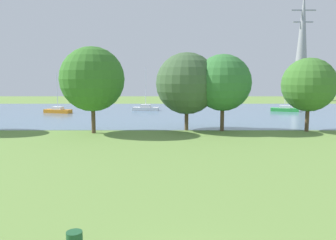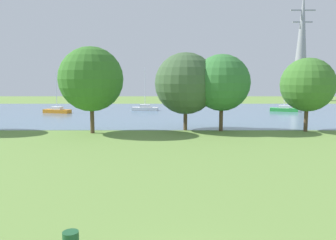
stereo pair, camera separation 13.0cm
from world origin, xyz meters
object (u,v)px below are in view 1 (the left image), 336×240
(tree_mid_shore, at_px, (187,83))
(tree_east_near, at_px, (223,83))
(tree_east_far, at_px, (309,85))
(electricity_pylon, at_px, (302,45))
(sailboat_orange, at_px, (58,110))
(sailboat_green, at_px, (284,109))
(sailboat_white, at_px, (146,108))
(tree_west_near, at_px, (92,79))

(tree_mid_shore, distance_m, tree_east_near, 4.09)
(tree_mid_shore, bearing_deg, tree_east_far, -3.65)
(electricity_pylon, bearing_deg, tree_east_near, -118.94)
(sailboat_orange, height_order, tree_mid_shore, tree_mid_shore)
(sailboat_orange, height_order, sailboat_green, sailboat_orange)
(sailboat_green, bearing_deg, sailboat_orange, -176.19)
(sailboat_white, bearing_deg, electricity_pylon, 35.97)
(sailboat_green, bearing_deg, sailboat_white, 176.06)
(sailboat_white, xyz_separation_m, tree_mid_shore, (6.27, -23.56, 4.93))
(sailboat_orange, bearing_deg, electricity_pylon, 31.31)
(sailboat_orange, distance_m, tree_east_far, 40.43)
(tree_west_near, relative_size, tree_east_near, 1.08)
(sailboat_green, distance_m, sailboat_white, 25.22)
(tree_east_near, height_order, tree_east_far, tree_east_near)
(sailboat_orange, relative_size, sailboat_green, 1.08)
(sailboat_white, height_order, electricity_pylon, electricity_pylon)
(tree_west_near, height_order, tree_east_near, tree_west_near)
(tree_mid_shore, bearing_deg, sailboat_green, 49.13)
(tree_west_near, distance_m, tree_mid_shore, 10.56)
(tree_mid_shore, bearing_deg, sailboat_white, 104.91)
(sailboat_green, bearing_deg, electricity_pylon, 64.73)
(tree_west_near, distance_m, tree_east_far, 24.03)
(sailboat_green, distance_m, tree_mid_shore, 29.28)
(tree_west_near, relative_size, tree_mid_shore, 1.05)
(sailboat_white, relative_size, tree_east_near, 0.92)
(sailboat_green, xyz_separation_m, tree_east_far, (-5.25, -22.70, 4.82))
(tree_west_near, distance_m, electricity_pylon, 70.19)
(sailboat_white, xyz_separation_m, tree_east_near, (10.33, -24.10, 5.02))
(tree_east_near, bearing_deg, sailboat_green, 56.45)
(sailboat_orange, distance_m, electricity_pylon, 65.24)
(sailboat_orange, xyz_separation_m, tree_east_far, (34.79, -20.03, 4.81))
(sailboat_orange, height_order, tree_east_near, tree_east_near)
(sailboat_white, height_order, tree_mid_shore, tree_mid_shore)
(sailboat_orange, bearing_deg, tree_east_far, -29.93)
(tree_mid_shore, xyz_separation_m, tree_east_near, (4.06, -0.54, 0.09))
(sailboat_green, relative_size, sailboat_white, 0.79)
(tree_west_near, xyz_separation_m, electricity_pylon, (43.60, 54.29, 8.81))
(tree_east_near, distance_m, electricity_pylon, 61.02)
(tree_east_far, bearing_deg, electricity_pylon, 69.74)
(sailboat_white, xyz_separation_m, electricity_pylon, (39.52, 28.68, 14.24))
(tree_east_near, bearing_deg, sailboat_white, 113.20)
(tree_east_far, bearing_deg, sailboat_orange, 150.07)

